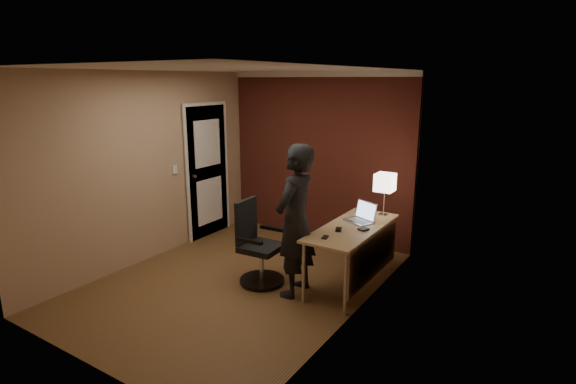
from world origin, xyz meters
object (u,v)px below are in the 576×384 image
Objects in this scene: desk_lamp at (385,183)px; office_chair at (257,248)px; laptop at (362,216)px; wallet at (364,229)px; phone at (325,237)px; desk at (358,238)px; person at (295,221)px; mouse at (339,230)px.

desk_lamp reaches higher than office_chair.
office_chair is (-0.99, -0.79, -0.36)m from laptop.
phone is at bearing -118.59° from wallet.
laptop is (-0.06, 0.25, 0.19)m from desk.
person is (0.53, 0.00, 0.43)m from office_chair.
person is at bearing 170.67° from phone.
person reaches higher than laptop.
desk is at bearing 39.25° from mouse.
desk_lamp is (0.07, 0.61, 0.55)m from desk.
mouse is (-0.14, -0.23, 0.14)m from desk.
wallet is 1.28m from office_chair.
wallet is at bearing -88.40° from desk_lamp.
desk_lamp reaches higher than phone.
desk_lamp is 1.32m from person.
laptop is 0.49m from mouse.
person reaches higher than office_chair.
phone is at bearing -107.81° from desk.
wallet is 0.11× the size of office_chair.
mouse is at bearing 125.26° from person.
office_chair reaches higher than mouse.
desk is at bearing 58.38° from phone.
desk is 13.64× the size of wallet.
office_chair is (-1.14, -0.49, -0.30)m from wallet.
desk_lamp is 1.31× the size of laptop.
desk is 0.79m from person.
phone is (-0.23, -1.12, -0.41)m from desk_lamp.
phone is 0.52m from wallet.
wallet is 0.79m from person.
mouse reaches higher than wallet.
desk_lamp is 4.86× the size of wallet.
mouse reaches higher than phone.
laptop is at bearing 68.80° from phone.
mouse is 0.29m from wallet.
mouse is at bearing -121.79° from desk.
desk is 13.04× the size of phone.
desk_lamp is at bearing 91.60° from wallet.
mouse is 0.10× the size of office_chair.
desk_lamp reaches higher than laptop.
mouse is 0.51m from person.
phone is 0.38m from person.
mouse is (-0.08, -0.48, -0.05)m from laptop.
desk is 0.87× the size of person.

